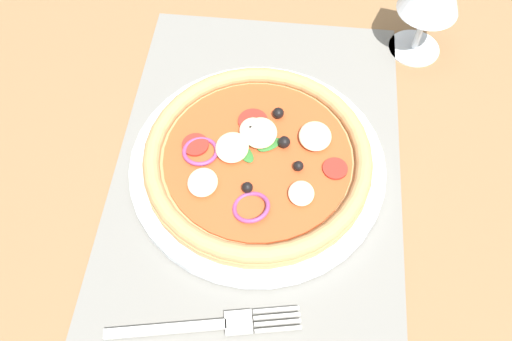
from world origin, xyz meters
TOP-DOWN VIEW (x-y plane):
  - ground_plane at (0.00, 0.00)cm, footprint 190.00×140.00cm
  - placemat at (0.00, 0.00)cm, footprint 50.58×30.99cm
  - plate at (-2.31, -0.08)cm, footprint 27.42×27.42cm
  - pizza at (-2.33, -0.08)cm, footprint 24.22×24.22cm
  - fork at (15.10, -2.17)cm, footprint 4.87×17.96cm

SIDE VIEW (x-z plane):
  - ground_plane at x=0.00cm, z-range -2.40..0.00cm
  - placemat at x=0.00cm, z-range 0.00..0.40cm
  - fork at x=15.10cm, z-range 0.40..0.84cm
  - plate at x=-2.31cm, z-range 0.40..1.54cm
  - pizza at x=-2.33cm, z-range 1.34..3.93cm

